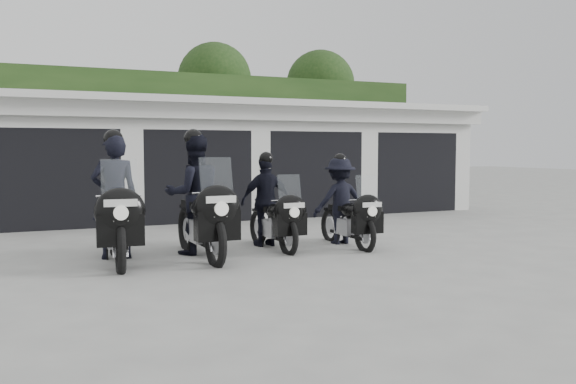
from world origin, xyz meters
name	(u,v)px	position (x,y,z in m)	size (l,w,h in m)	color
ground	(294,262)	(0.00, 0.00, 0.00)	(80.00, 80.00, 0.00)	#979792
garage_block	(174,161)	(0.00, 8.06, 1.42)	(16.40, 6.80, 2.96)	silver
background_vegetation	(152,120)	(0.37, 12.92, 2.77)	(20.00, 3.90, 5.80)	#193312
police_bike_a	(116,208)	(-2.53, 1.07, 0.84)	(0.84, 2.44, 2.13)	black
police_bike_b	(198,201)	(-1.22, 1.11, 0.90)	(0.98, 2.47, 2.15)	black
police_bike_c	(270,206)	(0.18, 1.44, 0.74)	(0.97, 2.02, 1.75)	black
police_bike_d	(344,205)	(1.53, 1.17, 0.73)	(1.04, 1.98, 1.72)	black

